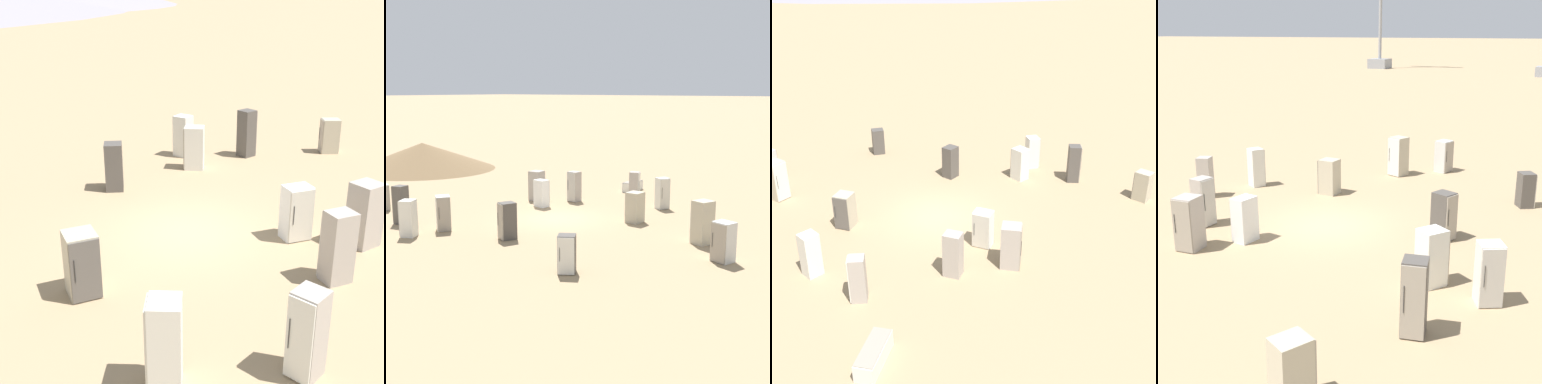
# 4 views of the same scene
# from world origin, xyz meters

# --- Properties ---
(ground_plane) EXTENTS (1000.00, 1000.00, 0.00)m
(ground_plane) POSITION_xyz_m (0.00, 0.00, 0.00)
(ground_plane) COLOR #9E8460
(discarded_fridge_0) EXTENTS (0.87, 0.93, 1.45)m
(discarded_fridge_0) POSITION_xyz_m (4.25, -8.99, 0.73)
(discarded_fridge_0) COLOR #B2A88E
(discarded_fridge_0) RESTS_ON ground_plane
(discarded_fridge_1) EXTENTS (0.72, 0.75, 1.77)m
(discarded_fridge_1) POSITION_xyz_m (-6.42, 0.85, 0.88)
(discarded_fridge_1) COLOR #A89E93
(discarded_fridge_1) RESTS_ON ground_plane
(discarded_fridge_2) EXTENTS (0.79, 0.85, 1.81)m
(discarded_fridge_2) POSITION_xyz_m (-2.94, -3.95, 0.91)
(discarded_fridge_2) COLOR #A89E93
(discarded_fridge_2) RESTS_ON ground_plane
(discarded_fridge_3) EXTENTS (0.87, 0.81, 1.68)m
(discarded_fridge_3) POSITION_xyz_m (4.30, 0.65, 0.84)
(discarded_fridge_3) COLOR #4C4742
(discarded_fridge_3) RESTS_ON ground_plane
(discarded_fridge_4) EXTENTS (0.85, 0.86, 1.44)m
(discarded_fridge_4) POSITION_xyz_m (6.26, 5.60, 0.72)
(discarded_fridge_4) COLOR #4C4742
(discarded_fridge_4) RESTS_ON ground_plane
(discarded_fridge_5) EXTENTS (0.70, 0.73, 1.94)m
(discarded_fridge_5) POSITION_xyz_m (5.48, -5.61, 0.97)
(discarded_fridge_5) COLOR #4C4742
(discarded_fridge_5) RESTS_ON ground_plane
(discarded_fridge_6) EXTENTS (0.95, 0.98, 1.67)m
(discarded_fridge_6) POSITION_xyz_m (5.02, -2.89, 0.84)
(discarded_fridge_6) COLOR silver
(discarded_fridge_6) RESTS_ON ground_plane
(discarded_fridge_7) EXTENTS (0.65, 0.70, 1.81)m
(discarded_fridge_7) POSITION_xyz_m (-4.08, -1.96, 0.91)
(discarded_fridge_7) COLOR #A89E93
(discarded_fridge_7) RESTS_ON ground_plane
(discarded_fridge_8) EXTENTS (0.96, 0.96, 1.93)m
(discarded_fridge_8) POSITION_xyz_m (-0.28, 7.98, 0.96)
(discarded_fridge_8) COLOR #B2A88E
(discarded_fridge_8) RESTS_ON ground_plane
(discarded_fridge_9) EXTENTS (0.86, 0.87, 1.71)m
(discarded_fridge_9) POSITION_xyz_m (6.72, -3.28, 0.85)
(discarded_fridge_9) COLOR silver
(discarded_fridge_9) RESTS_ON ground_plane
(discarded_fridge_10) EXTENTS (1.81, 0.72, 0.65)m
(discarded_fridge_10) POSITION_xyz_m (-9.14, -0.93, 0.32)
(discarded_fridge_10) COLOR silver
(discarded_fridge_10) RESTS_ON ground_plane
(discarded_fridge_11) EXTENTS (0.69, 0.83, 1.57)m
(discarded_fridge_11) POSITION_xyz_m (-1.76, -2.55, 0.79)
(discarded_fridge_11) COLOR white
(discarded_fridge_11) RESTS_ON ground_plane
(discarded_fridge_12) EXTENTS (0.85, 0.85, 1.77)m
(discarded_fridge_12) POSITION_xyz_m (-5.48, 3.25, 0.88)
(discarded_fridge_12) COLOR silver
(discarded_fridge_12) RESTS_ON ground_plane
(discarded_fridge_13) EXTENTS (0.81, 0.75, 1.56)m
(discarded_fridge_13) POSITION_xyz_m (-1.84, 3.64, 0.78)
(discarded_fridge_13) COLOR #B2A88E
(discarded_fridge_13) RESTS_ON ground_plane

